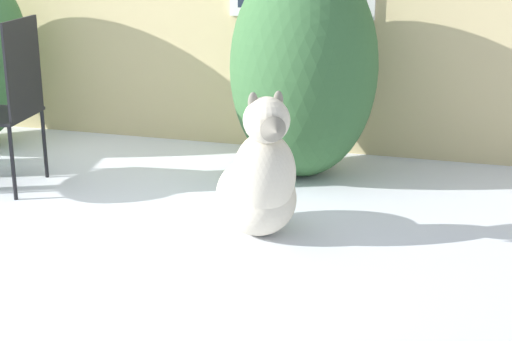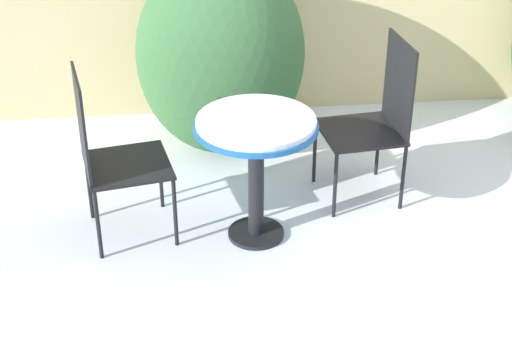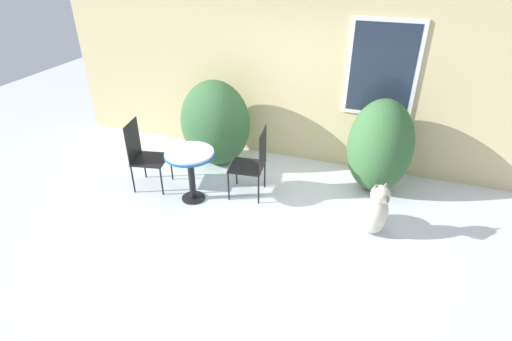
# 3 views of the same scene
# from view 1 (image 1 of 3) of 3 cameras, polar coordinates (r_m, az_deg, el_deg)

# --- Properties ---
(shrub_middle) EXTENTS (0.93, 0.99, 1.41)m
(shrub_middle) POSITION_cam_1_polar(r_m,az_deg,el_deg) (5.00, 3.51, 7.48)
(shrub_middle) COLOR #386638
(shrub_middle) RESTS_ON ground_plane
(patio_chair_near_table) EXTENTS (0.53, 0.53, 1.04)m
(patio_chair_near_table) POSITION_cam_1_polar(r_m,az_deg,el_deg) (5.00, -17.76, 4.94)
(patio_chair_near_table) COLOR black
(patio_chair_near_table) RESTS_ON ground_plane
(dog) EXTENTS (0.64, 0.69, 0.80)m
(dog) POSITION_cam_1_polar(r_m,az_deg,el_deg) (4.05, 0.23, -0.95)
(dog) COLOR beige
(dog) RESTS_ON ground_plane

